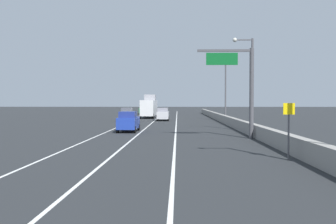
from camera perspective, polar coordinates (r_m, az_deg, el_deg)
ground_plane at (r=68.50m, az=0.01°, el=-1.03°), size 320.00×320.00×0.00m
lane_stripe_left at (r=59.93m, az=-5.47°, el=-1.40°), size 0.16×130.00×0.00m
lane_stripe_center at (r=59.61m, az=-2.13°, el=-1.41°), size 0.16×130.00×0.00m
lane_stripe_right at (r=59.49m, az=1.24°, el=-1.42°), size 0.16×130.00×0.00m
jersey_barrier_right at (r=44.99m, az=10.03°, el=-1.70°), size 0.60×120.00×1.10m
overhead_sign_gantry at (r=32.68m, az=10.95°, el=4.41°), size 4.68×0.36×7.50m
speed_advisory_sign at (r=21.24m, az=17.37°, el=-2.07°), size 0.60×0.11×3.00m
lamp_post_right_second at (r=40.51m, az=11.95°, el=5.00°), size 2.14×0.44×9.59m
lamp_post_right_third at (r=62.81m, az=8.24°, el=3.78°), size 2.14×0.44×9.59m
car_green_0 at (r=94.12m, az=-3.68°, el=0.32°), size 1.81×4.20×2.15m
car_gray_1 at (r=61.76m, az=-6.04°, el=-0.35°), size 1.80×4.57×2.11m
car_silver_2 at (r=62.29m, az=-0.75°, el=-0.33°), size 1.93×4.62×2.08m
car_blue_3 at (r=39.50m, az=-5.85°, el=-1.43°), size 1.94×4.47×2.08m
box_truck at (r=72.66m, az=-2.80°, el=0.72°), size 2.68×9.48×4.42m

